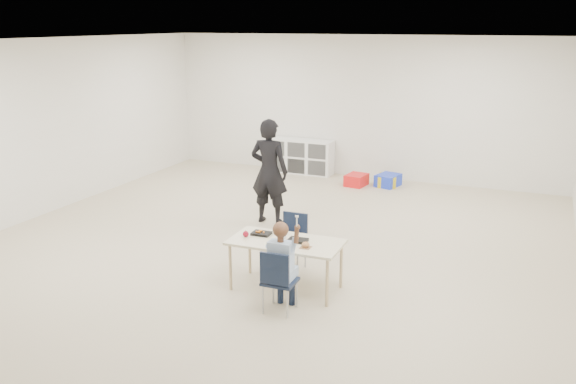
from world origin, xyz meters
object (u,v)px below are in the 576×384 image
at_px(cubby_shelf, 300,156).
at_px(adult, 269,171).
at_px(child, 280,262).
at_px(table, 286,265).
at_px(chair_near, 280,280).

xyz_separation_m(cubby_shelf, adult, (0.77, -3.19, 0.47)).
height_order(cubby_shelf, adult, adult).
distance_m(child, cubby_shelf, 6.29).
bearing_deg(cubby_shelf, child, -70.09).
xyz_separation_m(child, adult, (-1.37, 2.72, 0.25)).
relative_size(cubby_shelf, adult, 0.86).
distance_m(child, adult, 3.06).
bearing_deg(child, cubby_shelf, 108.67).
bearing_deg(table, cubby_shelf, 109.00).
relative_size(chair_near, adult, 0.44).
bearing_deg(table, child, -74.64).
height_order(table, child, child).
bearing_deg(table, chair_near, -74.64).
bearing_deg(cubby_shelf, chair_near, -70.09).
height_order(table, cubby_shelf, cubby_shelf).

